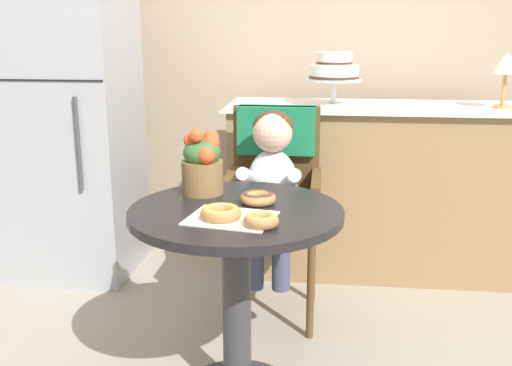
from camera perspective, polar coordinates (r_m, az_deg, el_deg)
name	(u,v)px	position (r m, az deg, el deg)	size (l,w,h in m)	color
back_wall	(280,19)	(3.73, 2.31, 15.48)	(4.80, 0.10, 2.70)	tan
cafe_table	(237,267)	(2.06, -1.88, -8.10)	(0.72, 0.72, 0.72)	black
wicker_chair	(275,177)	(2.71, 1.80, 0.53)	(0.42, 0.45, 0.95)	brown
seated_child	(272,178)	(2.55, 1.51, 0.50)	(0.27, 0.32, 0.73)	silver
paper_napkin	(230,218)	(1.88, -2.48, -3.38)	(0.27, 0.21, 0.00)	white
donut_front	(258,197)	(2.03, 0.20, -1.39)	(0.12, 0.12, 0.04)	#AD7542
donut_mid	(261,220)	(1.80, 0.51, -3.55)	(0.11, 0.11, 0.04)	#AD7542
donut_side	(221,213)	(1.87, -3.38, -2.85)	(0.13, 0.13, 0.04)	#AD7542
flower_vase	(203,163)	(2.14, -5.14, 1.95)	(0.15, 0.15, 0.24)	brown
display_counter	(371,188)	(3.30, 10.99, -0.45)	(1.56, 0.62, 0.90)	#93754C
tiered_cake_stand	(334,71)	(3.18, 7.50, 10.64)	(0.30, 0.30, 0.28)	silver
table_lamp	(506,65)	(3.30, 22.87, 10.37)	(0.15, 0.15, 0.28)	#B28C47
refrigerator	(69,116)	(3.29, -17.51, 6.15)	(0.64, 0.63, 1.70)	#9EA0A5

